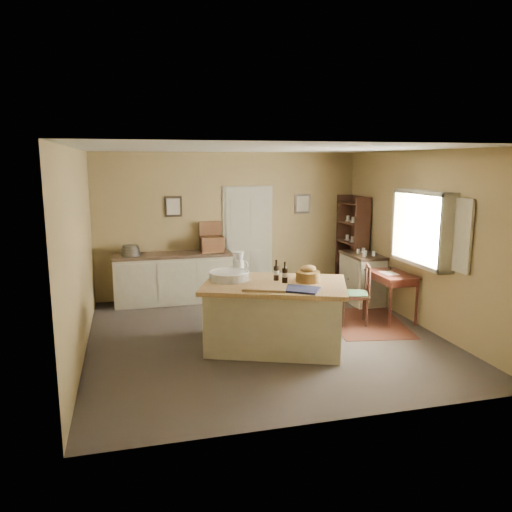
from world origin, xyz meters
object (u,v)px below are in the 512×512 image
at_px(work_island, 274,313).
at_px(sideboard, 173,276).
at_px(right_cabinet, 362,278).
at_px(writing_desk, 391,279).
at_px(shelving_unit, 354,245).
at_px(desk_chair, 354,295).

relative_size(work_island, sideboard, 1.05).
bearing_deg(sideboard, right_cabinet, -14.78).
xyz_separation_m(writing_desk, shelving_unit, (0.15, 1.70, 0.27)).
xyz_separation_m(writing_desk, right_cabinet, (-0.00, 1.03, -0.21)).
height_order(work_island, shelving_unit, shelving_unit).
bearing_deg(work_island, sideboard, 134.77).
relative_size(right_cabinet, shelving_unit, 0.53).
bearing_deg(sideboard, shelving_unit, -3.31).
height_order(work_island, desk_chair, work_island).
height_order(sideboard, desk_chair, sideboard).
bearing_deg(desk_chair, work_island, -138.24).
relative_size(desk_chair, right_cabinet, 0.94).
relative_size(writing_desk, shelving_unit, 0.46).
relative_size(desk_chair, shelving_unit, 0.49).
relative_size(work_island, right_cabinet, 2.24).
bearing_deg(right_cabinet, sideboard, 165.22).
height_order(work_island, sideboard, work_island).
distance_m(writing_desk, right_cabinet, 1.05).
xyz_separation_m(work_island, right_cabinet, (2.18, 1.73, -0.02)).
bearing_deg(sideboard, work_island, -66.63).
bearing_deg(writing_desk, desk_chair, -174.70).
distance_m(work_island, shelving_unit, 3.38).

